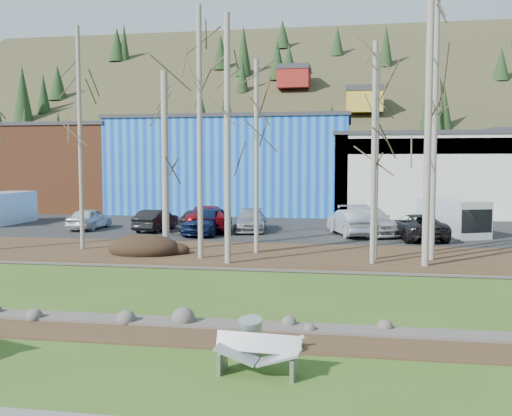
% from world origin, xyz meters
% --- Properties ---
extents(ground, '(200.00, 200.00, 0.00)m').
position_xyz_m(ground, '(0.00, 0.00, 0.00)').
color(ground, '#325116').
rests_on(ground, ground).
extents(dirt_strip, '(80.00, 1.80, 0.03)m').
position_xyz_m(dirt_strip, '(0.00, 2.10, 0.01)').
color(dirt_strip, '#382616').
rests_on(dirt_strip, ground).
extents(near_bank_rocks, '(80.00, 0.80, 0.50)m').
position_xyz_m(near_bank_rocks, '(0.00, 3.10, 0.00)').
color(near_bank_rocks, '#47423D').
rests_on(near_bank_rocks, ground).
extents(river, '(80.00, 8.00, 0.90)m').
position_xyz_m(river, '(0.00, 7.20, 0.00)').
color(river, black).
rests_on(river, ground).
extents(far_bank_rocks, '(80.00, 0.80, 0.46)m').
position_xyz_m(far_bank_rocks, '(0.00, 11.30, 0.00)').
color(far_bank_rocks, '#47423D').
rests_on(far_bank_rocks, ground).
extents(far_bank, '(80.00, 7.00, 0.15)m').
position_xyz_m(far_bank, '(0.00, 14.50, 0.07)').
color(far_bank, '#382616').
rests_on(far_bank, ground).
extents(parking_lot, '(80.00, 14.00, 0.14)m').
position_xyz_m(parking_lot, '(0.00, 25.00, 0.07)').
color(parking_lot, black).
rests_on(parking_lot, ground).
extents(building_brick, '(16.32, 12.24, 7.80)m').
position_xyz_m(building_brick, '(-24.00, 39.00, 3.91)').
color(building_brick, brown).
rests_on(building_brick, ground).
extents(building_blue, '(20.40, 12.24, 8.30)m').
position_xyz_m(building_blue, '(-6.00, 39.00, 4.16)').
color(building_blue, blue).
rests_on(building_blue, ground).
extents(building_white, '(18.36, 12.24, 6.80)m').
position_xyz_m(building_white, '(12.00, 38.98, 3.41)').
color(building_white, silver).
rests_on(building_white, ground).
extents(hillside, '(160.00, 72.00, 35.00)m').
position_xyz_m(hillside, '(0.00, 84.00, 17.50)').
color(hillside, '#363320').
rests_on(hillside, ground).
extents(bench_damaged, '(1.82, 0.72, 0.79)m').
position_xyz_m(bench_damaged, '(2.39, -0.11, 0.40)').
color(bench_damaged, '#A0A2A5').
rests_on(bench_damaged, ground).
extents(litter_bin, '(0.57, 0.57, 0.87)m').
position_xyz_m(litter_bin, '(2.11, 0.59, 0.44)').
color(litter_bin, '#A0A2A5').
rests_on(litter_bin, ground).
extents(seagull, '(0.44, 0.20, 0.31)m').
position_xyz_m(seagull, '(3.01, 1.67, 0.17)').
color(seagull, gold).
rests_on(seagull, ground).
extents(dirt_mound, '(3.35, 2.36, 0.66)m').
position_xyz_m(dirt_mound, '(-5.16, 13.56, 0.48)').
color(dirt_mound, black).
rests_on(dirt_mound, far_bank).
extents(birch_1, '(0.20, 0.20, 10.67)m').
position_xyz_m(birch_1, '(-8.65, 14.47, 5.49)').
color(birch_1, '#A39C94').
rests_on(birch_1, far_bank).
extents(birch_2, '(0.33, 0.33, 8.46)m').
position_xyz_m(birch_2, '(-4.42, 14.52, 4.38)').
color(birch_2, '#A39C94').
rests_on(birch_2, far_bank).
extents(birch_3, '(0.23, 0.23, 10.90)m').
position_xyz_m(birch_3, '(-2.27, 12.82, 5.60)').
color(birch_3, '#A39C94').
rests_on(birch_3, far_bank).
extents(birch_4, '(0.25, 0.25, 10.25)m').
position_xyz_m(birch_4, '(-0.81, 11.73, 5.27)').
color(birch_4, '#A39C94').
rests_on(birch_4, far_bank).
extents(birch_5, '(0.21, 0.21, 8.89)m').
position_xyz_m(birch_5, '(-0.08, 14.65, 4.60)').
color(birch_5, '#A39C94').
rests_on(birch_5, far_bank).
extents(birch_6, '(0.21, 0.21, 9.09)m').
position_xyz_m(birch_6, '(5.14, 12.63, 4.70)').
color(birch_6, '#A39C94').
rests_on(birch_6, far_bank).
extents(birch_7, '(0.29, 0.29, 11.04)m').
position_xyz_m(birch_7, '(7.24, 12.43, 5.67)').
color(birch_7, '#A39C94').
rests_on(birch_7, far_bank).
extents(birch_8, '(0.25, 0.25, 8.86)m').
position_xyz_m(birch_8, '(5.26, 13.74, 4.58)').
color(birch_8, '#A39C94').
rests_on(birch_8, far_bank).
extents(birch_9, '(0.25, 0.25, 11.85)m').
position_xyz_m(birch_9, '(7.70, 13.99, 6.08)').
color(birch_9, '#A39C94').
rests_on(birch_9, far_bank).
extents(car_0, '(1.60, 3.96, 1.35)m').
position_xyz_m(car_0, '(-12.12, 22.46, 0.81)').
color(car_0, silver).
rests_on(car_0, parking_lot).
extents(car_1, '(1.78, 4.14, 1.33)m').
position_xyz_m(car_1, '(-7.64, 22.31, 0.80)').
color(car_1, black).
rests_on(car_1, parking_lot).
extents(car_2, '(3.98, 6.16, 1.58)m').
position_xyz_m(car_2, '(-4.52, 22.82, 0.93)').
color(car_2, maroon).
rests_on(car_2, parking_lot).
extents(car_3, '(2.33, 4.70, 1.31)m').
position_xyz_m(car_3, '(-1.84, 23.12, 0.80)').
color(car_3, '#A3A4AA').
rests_on(car_3, parking_lot).
extents(car_4, '(2.35, 4.86, 1.60)m').
position_xyz_m(car_4, '(-4.09, 21.15, 0.94)').
color(car_4, '#0F1D44').
rests_on(car_4, parking_lot).
extents(car_5, '(2.93, 4.86, 1.51)m').
position_xyz_m(car_5, '(4.25, 21.91, 0.90)').
color(car_5, silver).
rests_on(car_5, parking_lot).
extents(car_6, '(3.20, 5.35, 1.39)m').
position_xyz_m(car_6, '(7.84, 20.92, 0.84)').
color(car_6, black).
rests_on(car_6, parking_lot).
extents(car_7, '(4.05, 5.98, 1.61)m').
position_xyz_m(car_7, '(5.27, 22.72, 0.94)').
color(car_7, silver).
rests_on(car_7, parking_lot).
extents(car_8, '(1.78, 4.14, 1.33)m').
position_xyz_m(car_8, '(-4.71, 22.31, 0.80)').
color(car_8, black).
rests_on(car_8, parking_lot).
extents(van_white, '(3.67, 5.15, 2.08)m').
position_xyz_m(van_white, '(10.16, 22.92, 1.18)').
color(van_white, silver).
rests_on(van_white, parking_lot).
extents(van_grey, '(2.13, 5.00, 2.17)m').
position_xyz_m(van_grey, '(-19.47, 24.40, 1.23)').
color(van_grey, silver).
rests_on(van_grey, parking_lot).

